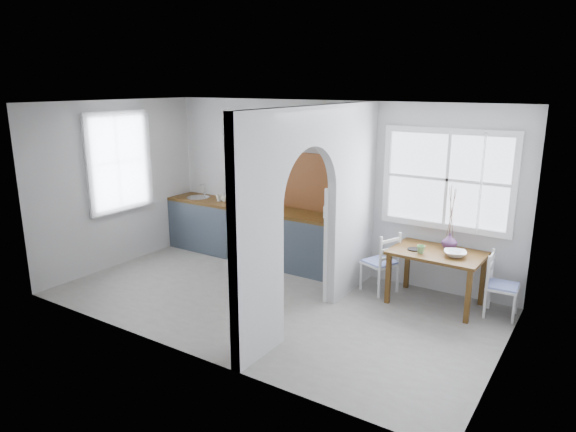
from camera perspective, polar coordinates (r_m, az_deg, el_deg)
The scene contains 26 objects.
floor at distance 6.98m, azimuth -2.07°, elevation -9.49°, with size 5.80×3.20×0.01m, color gray.
ceiling at distance 6.38m, azimuth -2.29°, elevation 12.36°, with size 5.80×3.20×0.01m, color #B9B9B9.
walls at distance 6.56m, azimuth -2.17°, elevation 0.94°, with size 5.81×3.21×2.60m.
partition at distance 6.21m, azimuth 3.41°, elevation 1.58°, with size 0.12×3.20×2.60m.
kitchen_window at distance 8.45m, azimuth -18.41°, elevation 5.70°, with size 0.10×1.16×1.50m, color white, non-canonical shape.
nook_window at distance 7.13m, azimuth 17.25°, elevation 3.86°, with size 1.76×0.10×1.30m, color white, non-canonical shape.
counter at distance 8.46m, azimuth -3.21°, elevation -1.86°, with size 3.50×0.60×0.90m.
sink at distance 9.14m, azimuth -9.96°, elevation 1.99°, with size 0.40×0.40×0.02m, color silver.
backsplash at distance 7.96m, azimuth 3.16°, elevation 3.72°, with size 1.65×0.03×0.90m, color brown.
shelf at distance 7.79m, azimuth 2.91°, elevation 8.33°, with size 1.75×0.20×0.21m.
pendant_lamp at distance 7.33m, azimuth 3.96°, elevation 6.98°, with size 0.26×0.26×0.16m, color white.
utensil_rail at distance 6.98m, azimuth 6.20°, elevation 2.95°, with size 0.02×0.02×0.50m, color silver.
dining_table at distance 7.05m, azimuth 16.05°, elevation -6.63°, with size 1.16×0.77×0.73m, color #482D10, non-canonical shape.
chair_left at distance 7.27m, azimuth 10.17°, elevation -5.01°, with size 0.40×0.40×0.87m, color silver, non-canonical shape.
chair_right at distance 6.95m, azimuth 22.76°, elevation -7.14°, with size 0.37×0.37×0.81m, color silver, non-canonical shape.
kettle at distance 7.63m, azimuth 4.41°, elevation 0.56°, with size 0.17×0.14×0.20m, color white, non-canonical shape.
mug_a at distance 8.79m, azimuth -7.64°, elevation 2.01°, with size 0.12×0.12×0.11m, color beige.
mug_b at distance 8.74m, azimuth -7.06°, elevation 1.90°, with size 0.12×0.12×0.09m, color beige.
knife_block at distance 8.49m, azimuth -4.88°, elevation 2.01°, with size 0.10×0.14×0.21m, color black.
jar at distance 8.20m, azimuth -1.78°, elevation 1.40°, with size 0.10×0.10×0.16m, color #988051.
towel_magenta at distance 7.38m, azimuth 6.04°, elevation -5.89°, with size 0.02×0.03×0.59m, color #B61F44.
towel_orange at distance 7.34m, azimuth 5.83°, elevation -6.20°, with size 0.02×0.03×0.44m, color orange.
bowl at distance 6.82m, azimuth 18.08°, elevation -3.99°, with size 0.28×0.28×0.07m, color white.
table_cup at distance 6.81m, azimuth 14.54°, elevation -3.60°, with size 0.11×0.11×0.10m, color #6BA761.
plate at distance 6.93m, azimuth 13.81°, elevation -3.61°, with size 0.17×0.17×0.01m, color black.
vase at distance 7.07m, azimuth 17.50°, elevation -2.68°, with size 0.20×0.20×0.21m, color #46264D.
Camera 1 is at (3.68, -5.21, 2.84)m, focal length 32.00 mm.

